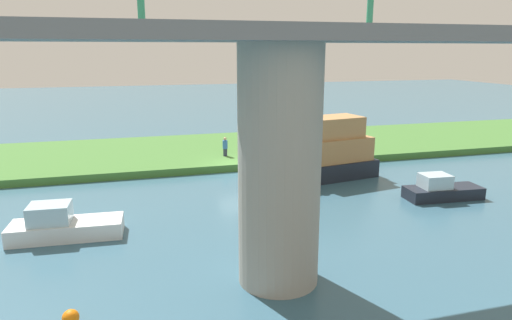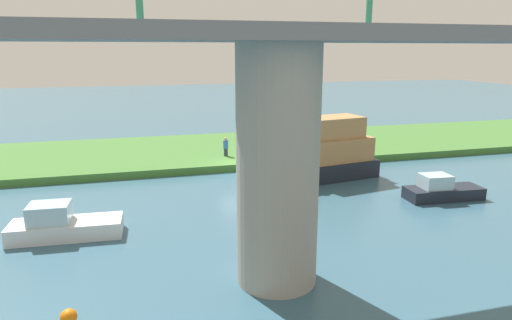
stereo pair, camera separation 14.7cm
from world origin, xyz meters
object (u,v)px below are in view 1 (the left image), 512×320
Objects in this scene: bridge_pylon at (279,168)px; skiff_small at (441,190)px; riverboat_paddlewheel at (317,154)px; mooring_post at (272,150)px; marker_buoy at (71,318)px; person_on_bank at (225,147)px; pontoon_yellow at (63,225)px.

skiff_small is (-11.54, -6.24, -3.64)m from bridge_pylon.
bridge_pylon is 13.70m from riverboat_paddlewheel.
mooring_post reaches higher than marker_buoy.
person_on_bank is 2.78× the size of marker_buoy.
pontoon_yellow is (7.91, -6.08, -3.58)m from bridge_pylon.
marker_buoy is (11.81, 17.51, -0.70)m from mooring_post.
riverboat_paddlewheel is 1.82× the size of pontoon_yellow.
skiff_small is at bearing 132.35° from riverboat_paddlewheel.
riverboat_paddlewheel is at bearing -47.65° from skiff_small.
mooring_post is 0.19× the size of pontoon_yellow.
riverboat_paddlewheel is at bearing -158.22° from pontoon_yellow.
riverboat_paddlewheel is 15.51m from pontoon_yellow.
person_on_bank is at bearing -48.96° from skiff_small.
riverboat_paddlewheel reaches higher than mooring_post.
person_on_bank is at bearing -114.81° from marker_buoy.
person_on_bank reaches higher than mooring_post.
marker_buoy is (13.31, 12.81, -1.34)m from riverboat_paddlewheel.
marker_buoy is at bearing 21.48° from skiff_small.
riverboat_paddlewheel is 7.62m from skiff_small.
marker_buoy is (8.56, 18.52, -0.95)m from person_on_bank.
person_on_bank is at bearing -130.04° from pontoon_yellow.
pontoon_yellow reaches higher than marker_buoy.
riverboat_paddlewheel is at bearing 129.72° from person_on_bank.
person_on_bank is 0.29× the size of pontoon_yellow.
bridge_pylon is at bearing 73.30° from mooring_post.
pontoon_yellow is (9.62, 11.45, -0.64)m from person_on_bank.
mooring_post is (-4.95, -16.51, -3.19)m from bridge_pylon.
bridge_pylon reaches higher than marker_buoy.
pontoon_yellow is (14.37, 5.74, -1.03)m from riverboat_paddlewheel.
riverboat_paddlewheel is 17.54× the size of marker_buoy.
person_on_bank reaches higher than skiff_small.
bridge_pylon is 5.96× the size of person_on_bank.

